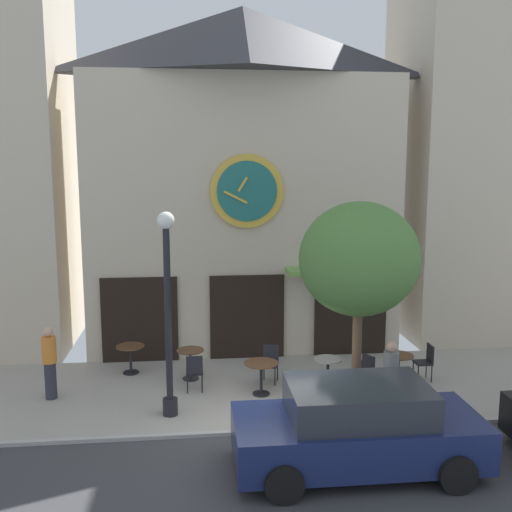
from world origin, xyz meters
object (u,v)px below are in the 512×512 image
cafe_table_leftmost (130,354)px  street_tree (359,260)px  cafe_chair_facing_street (371,370)px  cafe_table_center_left (190,359)px  cafe_chair_mid_row (426,359)px  pedestrian_grey (391,379)px  street_lamp (168,314)px  cafe_table_center (261,371)px  cafe_chair_corner (195,370)px  pedestrian_orange (50,362)px  cafe_chair_outer (270,361)px  cafe_table_center_right (398,363)px  parked_car_navy (357,428)px  cafe_table_near_curb (328,368)px  cafe_chair_near_tree (354,377)px

cafe_table_leftmost → street_tree: bearing=-30.8°
cafe_chair_facing_street → cafe_table_center_left: bearing=163.7°
cafe_chair_mid_row → pedestrian_grey: bearing=-128.4°
street_lamp → cafe_table_center: size_ratio=5.51×
cafe_table_center → cafe_chair_corner: (-1.53, 0.32, -0.04)m
cafe_table_center_left → pedestrian_orange: pedestrian_orange is taller
cafe_table_center_left → pedestrian_grey: bearing=-32.9°
street_lamp → cafe_chair_outer: (2.36, 1.68, -1.67)m
street_tree → cafe_table_center_right: size_ratio=6.19×
street_tree → parked_car_navy: size_ratio=1.05×
cafe_chair_facing_street → street_lamp: bearing=-170.1°
pedestrian_grey → parked_car_navy: bearing=-122.8°
cafe_chair_mid_row → cafe_chair_facing_street: size_ratio=1.00×
cafe_table_center_right → street_tree: bearing=-133.8°
cafe_table_center_left → cafe_table_leftmost: bearing=159.2°
cafe_table_near_curb → cafe_chair_corner: size_ratio=0.80×
cafe_chair_near_tree → cafe_table_center_left: bearing=155.8°
cafe_chair_near_tree → cafe_chair_corner: bearing=167.1°
cafe_chair_outer → pedestrian_grey: size_ratio=0.54×
cafe_chair_mid_row → cafe_table_leftmost: bearing=170.2°
cafe_table_near_curb → cafe_chair_facing_street: 1.01m
cafe_chair_mid_row → pedestrian_orange: (-8.91, -0.19, 0.33)m
cafe_table_near_curb → cafe_chair_near_tree: cafe_chair_near_tree is taller
street_lamp → cafe_chair_mid_row: (6.19, 1.36, -1.67)m
cafe_table_leftmost → cafe_table_near_curb: bearing=-17.2°
cafe_table_center_right → cafe_chair_near_tree: cafe_chair_near_tree is taller
cafe_table_leftmost → cafe_table_near_curb: (4.76, -1.47, -0.02)m
cafe_chair_corner → pedestrian_grey: 4.48m
street_tree → cafe_chair_mid_row: (2.26, 1.74, -2.81)m
cafe_table_near_curb → cafe_table_center_right: (1.74, 0.04, 0.03)m
cafe_table_center_left → cafe_chair_outer: 1.97m
cafe_chair_corner → pedestrian_grey: bearing=-24.7°
cafe_chair_facing_street → pedestrian_orange: size_ratio=0.54×
cafe_table_leftmost → parked_car_navy: bearing=-49.7°
cafe_table_leftmost → pedestrian_orange: pedestrian_orange is taller
pedestrian_orange → cafe_table_center: bearing=-3.3°
pedestrian_grey → cafe_table_center: bearing=148.5°
cafe_table_near_curb → cafe_chair_mid_row: bearing=5.0°
cafe_chair_outer → pedestrian_grey: bearing=-46.4°
cafe_table_leftmost → cafe_chair_corner: bearing=-41.0°
cafe_table_center_left → cafe_chair_facing_street: size_ratio=0.84×
street_tree → street_lamp: bearing=174.6°
street_lamp → cafe_table_center_left: street_lamp is taller
street_tree → cafe_chair_corner: size_ratio=5.05×
cafe_table_center_left → pedestrian_grey: size_ratio=0.45×
cafe_table_leftmost → pedestrian_grey: pedestrian_grey is taller
cafe_chair_mid_row → pedestrian_orange: size_ratio=0.54×
cafe_chair_corner → cafe_table_near_curb: bearing=-1.2°
street_tree → parked_car_navy: 3.46m
cafe_chair_mid_row → pedestrian_grey: 2.60m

